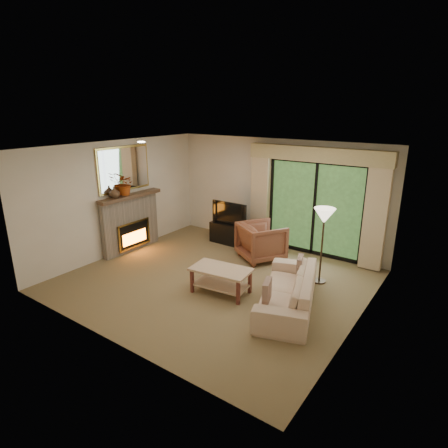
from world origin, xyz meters
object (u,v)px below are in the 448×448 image
Objects in this scene: media_console at (231,233)px; coffee_table at (221,281)px; armchair at (261,241)px; sofa at (288,290)px.

media_console is 0.96× the size of coffee_table.
armchair is at bearing 89.67° from coffee_table.
armchair is (1.12, -0.46, 0.16)m from media_console.
armchair is 1.86m from coffee_table.
coffee_table is (1.33, -2.29, -0.02)m from media_console.
sofa is 1.98× the size of coffee_table.
sofa is at bearing 163.97° from armchair.
coffee_table is at bearing -96.39° from sofa.
sofa is at bearing -38.25° from media_console.
coffee_table is at bearing -59.64° from media_console.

